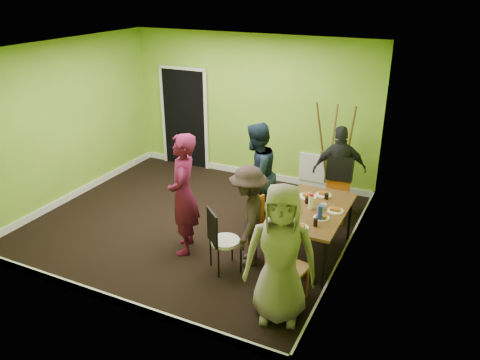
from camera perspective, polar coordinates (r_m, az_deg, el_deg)
The scene contains 28 objects.
ground at distance 7.78m, azimuth -5.62°, elevation -5.18°, with size 5.00×5.00×0.00m, color black.
room_walls at distance 7.41m, azimuth -5.90°, elevation 1.72°, with size 5.04×4.54×2.82m.
dining_table at distance 6.63m, azimuth 8.85°, elevation -3.95°, with size 0.90×1.50×0.75m.
chair_left_far at distance 7.36m, azimuth 3.31°, elevation -2.23°, with size 0.45×0.45×0.94m.
chair_left_near at distance 6.58m, azimuth 2.53°, elevation -5.66°, with size 0.48×0.48×0.92m.
chair_back_end at distance 7.86m, azimuth 11.97°, elevation 0.59°, with size 0.45×0.53×1.03m.
chair_front_end at distance 5.72m, azimuth 5.63°, elevation -10.21°, with size 0.48×0.48×0.98m.
chair_bentwood at distance 6.33m, azimuth -2.36°, elevation -7.03°, with size 0.50×0.50×0.92m.
easel at distance 8.44m, azimuth 11.34°, elevation 3.33°, with size 0.71×0.67×1.78m.
plate_near_left at distance 6.96m, azimuth 8.25°, elevation -1.98°, with size 0.26×0.26×0.01m, color white.
plate_near_right at distance 6.30m, azimuth 5.03°, elevation -4.65°, with size 0.24×0.24×0.01m, color white.
plate_far_back at distance 7.05m, azimuth 10.14°, elevation -1.77°, with size 0.23×0.23×0.01m, color white.
plate_far_front at distance 6.10m, azimuth 7.26°, elevation -5.77°, with size 0.24×0.24×0.01m, color white.
plate_wall_back at distance 6.60m, azimuth 11.52°, elevation -3.69°, with size 0.23×0.23×0.01m, color white.
plate_wall_front at distance 6.38m, azimuth 9.90°, elevation -4.57°, with size 0.22×0.22×0.01m, color white.
thermos at distance 6.57m, azimuth 8.65°, elevation -2.70°, with size 0.07×0.07×0.20m, color white.
blue_bottle at distance 6.29m, azimuth 9.75°, elevation -3.97°, with size 0.07×0.07×0.21m, color #182DB4.
orange_bottle at distance 6.75m, azimuth 8.75°, elevation -2.50°, with size 0.04×0.04×0.08m, color #C75F12.
glass_mid at distance 6.75m, azimuth 8.20°, elevation -2.44°, with size 0.07×0.07×0.09m, color black.
glass_back at distance 6.92m, azimuth 10.49°, elevation -1.95°, with size 0.06×0.06×0.09m, color black.
glass_front at distance 6.16m, azimuth 9.19°, elevation -5.12°, with size 0.06×0.06×0.10m, color black.
cup_a at distance 6.47m, azimuth 6.72°, elevation -3.52°, with size 0.13×0.13×0.10m, color white.
cup_b at distance 6.62m, azimuth 10.13°, elevation -3.17°, with size 0.09×0.09×0.08m, color white.
person_standing at distance 6.66m, azimuth -6.94°, elevation -1.77°, with size 0.65×0.43×1.79m, color #580F2F.
person_left_far at distance 7.40m, azimuth 1.95°, elevation 0.61°, with size 0.82×0.64×1.69m, color #142233.
person_left_near at distance 6.40m, azimuth 1.06°, elevation -4.41°, with size 0.93×0.54×1.44m, color black.
person_back_end at distance 8.00m, azimuth 12.01°, elevation 1.22°, with size 0.89×0.37×1.52m, color black.
person_front_end at distance 5.34m, azimuth 4.98°, elevation -9.04°, with size 0.83×0.54×1.71m, color gray.
Camera 1 is at (3.62, -5.81, 3.71)m, focal length 35.00 mm.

